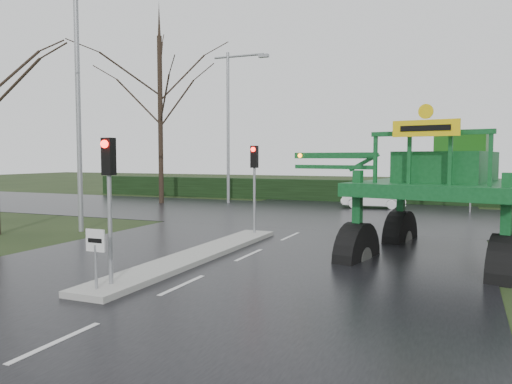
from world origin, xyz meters
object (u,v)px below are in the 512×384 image
at_px(traffic_signal_far, 471,166).
at_px(street_light_left_near, 84,85).
at_px(street_light_left_far, 232,113).
at_px(crop_sprayer, 361,171).
at_px(traffic_signal_near, 109,179).
at_px(keep_left_sign, 96,249).
at_px(traffic_signal_mid, 254,170).
at_px(white_sedan, 373,208).

relative_size(traffic_signal_far, street_light_left_near, 0.35).
bearing_deg(street_light_left_near, street_light_left_far, 90.00).
bearing_deg(street_light_left_near, crop_sprayer, -4.88).
bearing_deg(street_light_left_far, traffic_signal_near, -71.83).
height_order(keep_left_sign, traffic_signal_near, traffic_signal_near).
distance_m(traffic_signal_mid, street_light_left_near, 7.83).
relative_size(traffic_signal_mid, crop_sprayer, 0.35).
bearing_deg(crop_sprayer, keep_left_sign, -113.53).
bearing_deg(street_light_left_far, white_sedan, 1.40).
distance_m(crop_sprayer, white_sedan, 15.59).
xyz_separation_m(traffic_signal_mid, traffic_signal_far, (7.80, 12.52, 0.00)).
height_order(traffic_signal_near, traffic_signal_mid, same).
relative_size(traffic_signal_mid, street_light_left_near, 0.35).
bearing_deg(crop_sprayer, traffic_signal_far, 89.43).
distance_m(traffic_signal_near, street_light_left_near, 10.40).
xyz_separation_m(traffic_signal_near, street_light_left_near, (-6.89, 7.01, 3.40)).
xyz_separation_m(street_light_left_near, white_sedan, (9.31, 14.23, -5.99)).
relative_size(keep_left_sign, traffic_signal_far, 0.38).
bearing_deg(keep_left_sign, traffic_signal_mid, 90.00).
distance_m(traffic_signal_near, traffic_signal_mid, 8.50).
height_order(keep_left_sign, street_light_left_far, street_light_left_far).
height_order(street_light_left_far, crop_sprayer, street_light_left_far).
bearing_deg(white_sedan, traffic_signal_mid, 162.10).
bearing_deg(white_sedan, traffic_signal_near, 166.36).
bearing_deg(street_light_left_far, traffic_signal_far, 0.03).
relative_size(traffic_signal_far, street_light_left_far, 0.35).
bearing_deg(traffic_signal_far, street_light_left_far, 0.03).
bearing_deg(street_light_left_near, traffic_signal_far, 43.63).
bearing_deg(white_sedan, crop_sprayer, -179.06).
relative_size(street_light_left_near, crop_sprayer, 1.01).
xyz_separation_m(traffic_signal_near, traffic_signal_far, (7.80, 21.02, 0.00)).
distance_m(traffic_signal_near, white_sedan, 21.53).
height_order(traffic_signal_near, crop_sprayer, crop_sprayer).
bearing_deg(keep_left_sign, traffic_signal_far, 70.07).
distance_m(street_light_left_near, street_light_left_far, 14.00).
xyz_separation_m(traffic_signal_far, street_light_left_far, (-14.69, -0.01, 3.40)).
bearing_deg(keep_left_sign, street_light_left_near, 132.59).
bearing_deg(street_light_left_near, traffic_signal_mid, 12.21).
bearing_deg(traffic_signal_far, crop_sprayer, 77.87).
bearing_deg(street_light_left_near, white_sedan, 56.79).
bearing_deg(crop_sprayer, white_sedan, 109.63).
bearing_deg(traffic_signal_mid, street_light_left_far, 118.86).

